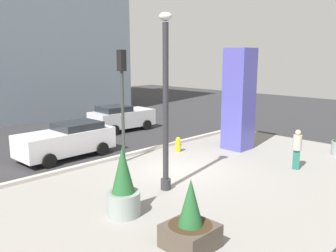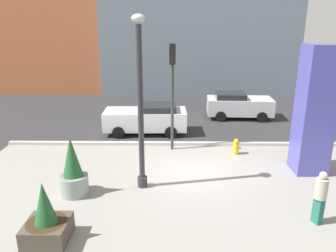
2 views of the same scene
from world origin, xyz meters
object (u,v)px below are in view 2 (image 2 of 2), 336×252
at_px(art_pillar_blue, 315,111).
at_px(car_curb_west, 147,118).
at_px(lamp_post, 141,109).
at_px(potted_plant_curbside, 46,221).
at_px(traffic_light_corner, 172,81).
at_px(fire_hydrant, 236,147).
at_px(potted_plant_by_pillar, 73,172).
at_px(car_passing_lane, 238,105).
at_px(pedestrian_on_sidewalk, 320,195).

height_order(art_pillar_blue, car_curb_west, art_pillar_blue).
relative_size(lamp_post, car_curb_west, 1.36).
xyz_separation_m(potted_plant_curbside, traffic_light_corner, (3.45, 6.98, 2.69)).
relative_size(potted_plant_curbside, fire_hydrant, 2.39).
bearing_deg(traffic_light_corner, potted_plant_by_pillar, -128.48).
xyz_separation_m(traffic_light_corner, car_passing_lane, (4.22, 5.54, -2.48)).
distance_m(lamp_post, car_passing_lane, 10.94).
bearing_deg(car_curb_west, lamp_post, -87.35).
xyz_separation_m(potted_plant_curbside, pedestrian_on_sidewalk, (7.84, 0.95, 0.32)).
distance_m(fire_hydrant, pedestrian_on_sidewalk, 5.65).
height_order(traffic_light_corner, car_passing_lane, traffic_light_corner).
distance_m(potted_plant_curbside, car_passing_lane, 14.68).
xyz_separation_m(potted_plant_by_pillar, potted_plant_curbside, (0.01, -2.62, -0.24)).
bearing_deg(car_passing_lane, lamp_post, -119.73).
distance_m(car_passing_lane, car_curb_west, 6.39).
bearing_deg(traffic_light_corner, pedestrian_on_sidewalk, -53.98).
bearing_deg(potted_plant_by_pillar, car_curb_west, 73.13).
bearing_deg(lamp_post, potted_plant_curbside, -126.23).
distance_m(fire_hydrant, car_curb_west, 5.33).
bearing_deg(lamp_post, car_curb_west, 92.65).
relative_size(lamp_post, pedestrian_on_sidewalk, 3.58).
bearing_deg(potted_plant_by_pillar, fire_hydrant, 30.38).
height_order(potted_plant_curbside, traffic_light_corner, traffic_light_corner).
xyz_separation_m(fire_hydrant, pedestrian_on_sidewalk, (1.44, -5.43, 0.58)).
relative_size(potted_plant_by_pillar, pedestrian_on_sidewalk, 1.26).
distance_m(potted_plant_by_pillar, traffic_light_corner, 6.08).
bearing_deg(art_pillar_blue, fire_hydrant, 146.53).
xyz_separation_m(art_pillar_blue, car_passing_lane, (-1.34, 7.86, -1.71)).
relative_size(lamp_post, potted_plant_by_pillar, 2.84).
xyz_separation_m(lamp_post, potted_plant_by_pillar, (-2.36, -0.58, -2.10)).
relative_size(art_pillar_blue, traffic_light_corner, 1.03).
relative_size(potted_plant_by_pillar, car_passing_lane, 0.52).
bearing_deg(traffic_light_corner, car_passing_lane, 52.72).
xyz_separation_m(art_pillar_blue, car_curb_west, (-6.94, 4.79, -1.71)).
xyz_separation_m(lamp_post, pedestrian_on_sidewalk, (5.49, -2.25, -2.02)).
bearing_deg(traffic_light_corner, fire_hydrant, -11.55).
distance_m(traffic_light_corner, car_curb_west, 3.77).
bearing_deg(fire_hydrant, pedestrian_on_sidewalk, -75.13).
distance_m(car_passing_lane, pedestrian_on_sidewalk, 11.57).
bearing_deg(fire_hydrant, potted_plant_by_pillar, -149.62).
bearing_deg(car_passing_lane, traffic_light_corner, -127.28).
relative_size(car_passing_lane, car_curb_west, 0.92).
height_order(car_passing_lane, pedestrian_on_sidewalk, pedestrian_on_sidewalk).
bearing_deg(lamp_post, art_pillar_blue, 12.31).
xyz_separation_m(potted_plant_by_pillar, pedestrian_on_sidewalk, (7.85, -1.67, 0.08)).
height_order(fire_hydrant, traffic_light_corner, traffic_light_corner).
relative_size(traffic_light_corner, car_curb_west, 1.10).
distance_m(lamp_post, car_curb_west, 6.61).
relative_size(potted_plant_curbside, traffic_light_corner, 0.36).
bearing_deg(potted_plant_by_pillar, traffic_light_corner, 51.52).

